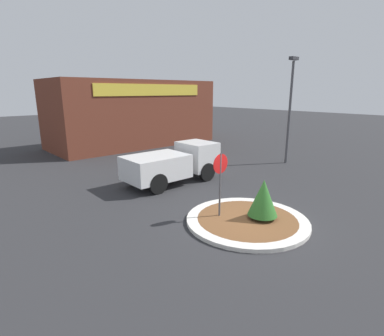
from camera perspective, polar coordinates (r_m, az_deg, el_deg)
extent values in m
plane|color=#2D2D30|center=(11.41, 10.40, -10.10)|extent=(120.00, 120.00, 0.00)
cylinder|color=silver|center=(11.38, 10.42, -9.78)|extent=(4.46, 4.46, 0.14)
cylinder|color=brown|center=(11.38, 10.42, -9.77)|extent=(3.66, 3.66, 0.14)
cylinder|color=#4C4C51|center=(11.08, 5.35, -3.64)|extent=(0.07, 0.07, 2.53)
cylinder|color=#B71414|center=(10.84, 5.45, 0.80)|extent=(0.73, 0.03, 0.73)
cylinder|color=brown|center=(11.48, 13.21, -8.97)|extent=(0.08, 0.08, 0.12)
cone|color=#2D6B28|center=(11.21, 13.42, -5.51)|extent=(1.09, 1.09, 1.35)
cube|color=silver|center=(16.65, 0.98, 2.35)|extent=(1.67, 2.04, 1.52)
cube|color=silver|center=(15.02, -6.89, 0.20)|extent=(3.11, 2.16, 1.16)
cube|color=black|center=(16.98, 2.43, 3.49)|extent=(0.07, 1.80, 0.53)
cylinder|color=black|center=(17.43, -1.55, 0.50)|extent=(0.98, 0.25, 0.98)
cylinder|color=black|center=(16.02, 2.89, -0.77)|extent=(0.98, 0.25, 0.98)
cylinder|color=black|center=(15.67, -10.55, -1.36)|extent=(0.98, 0.25, 0.98)
cylinder|color=black|center=(14.09, -6.48, -3.00)|extent=(0.98, 0.25, 0.98)
cube|color=brown|center=(27.52, -11.15, 10.23)|extent=(14.09, 6.00, 5.59)
cube|color=gold|center=(24.90, -7.65, 14.53)|extent=(9.86, 0.08, 0.90)
cylinder|color=#4C4C51|center=(20.66, 18.06, 9.76)|extent=(0.16, 0.16, 6.50)
cube|color=#38383D|center=(20.70, 18.83, 19.17)|extent=(0.70, 0.30, 0.20)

